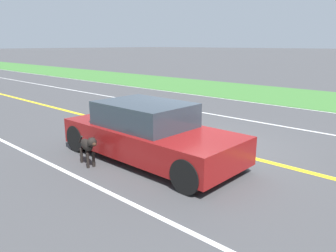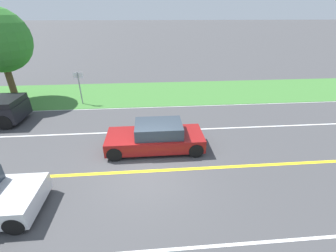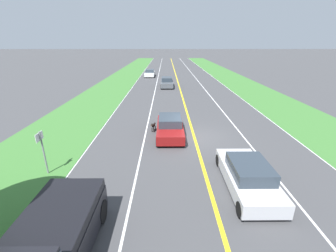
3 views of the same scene
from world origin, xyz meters
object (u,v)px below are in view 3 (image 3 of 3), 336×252
(ego_car, at_px, (170,127))
(oncoming_car, at_px, (248,175))
(dog, at_px, (153,126))
(street_sign, at_px, (42,148))
(car_trailing_mid, at_px, (150,73))
(car_trailing_near, at_px, (167,82))

(ego_car, distance_m, oncoming_car, 7.12)
(dog, distance_m, street_sign, 7.71)
(dog, xyz_separation_m, street_sign, (5.10, 5.69, 1.00))
(dog, relative_size, car_trailing_mid, 0.24)
(car_trailing_near, bearing_deg, street_sign, 75.17)
(ego_car, height_order, dog, ego_car)
(car_trailing_mid, relative_size, oncoming_car, 0.92)
(ego_car, xyz_separation_m, oncoming_car, (-3.43, 6.24, -0.01))
(ego_car, distance_m, dog, 1.42)
(dog, bearing_deg, ego_car, 165.32)
(oncoming_car, bearing_deg, ego_car, 118.77)
(street_sign, bearing_deg, oncoming_car, 172.90)
(dog, xyz_separation_m, car_trailing_near, (-1.10, -17.74, 0.18))
(car_trailing_mid, bearing_deg, dog, 94.34)
(ego_car, xyz_separation_m, dog, (1.24, -0.67, -0.17))
(car_trailing_mid, height_order, oncoming_car, oncoming_car)
(dog, height_order, oncoming_car, oncoming_car)
(oncoming_car, height_order, street_sign, street_sign)
(dog, bearing_deg, street_sign, 61.75)
(car_trailing_near, bearing_deg, dog, 86.45)
(dog, height_order, street_sign, street_sign)
(oncoming_car, xyz_separation_m, street_sign, (9.77, -1.22, 0.84))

